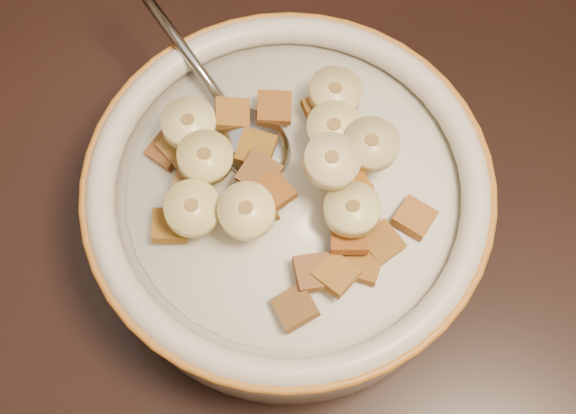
% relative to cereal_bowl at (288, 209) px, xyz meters
% --- Properties ---
extents(floor, '(4.00, 4.50, 0.10)m').
position_rel_cereal_bowl_xyz_m(floor, '(-0.13, 0.18, -0.83)').
color(floor, '#422816').
rests_on(floor, ground).
extents(cereal_bowl, '(0.23, 0.23, 0.05)m').
position_rel_cereal_bowl_xyz_m(cereal_bowl, '(0.00, 0.00, 0.00)').
color(cereal_bowl, beige).
rests_on(cereal_bowl, table).
extents(milk, '(0.19, 0.19, 0.00)m').
position_rel_cereal_bowl_xyz_m(milk, '(0.00, -0.00, 0.03)').
color(milk, silver).
rests_on(milk, cereal_bowl).
extents(spoon, '(0.07, 0.06, 0.01)m').
position_rel_cereal_bowl_xyz_m(spoon, '(-0.03, 0.02, 0.03)').
color(spoon, gray).
rests_on(spoon, cereal_bowl).
extents(cereal_square_0, '(0.03, 0.03, 0.01)m').
position_rel_cereal_bowl_xyz_m(cereal_square_0, '(-0.05, -0.04, 0.03)').
color(cereal_square_0, brown).
rests_on(cereal_square_0, milk).
extents(cereal_square_1, '(0.03, 0.03, 0.01)m').
position_rel_cereal_bowl_xyz_m(cereal_square_1, '(0.00, 0.05, 0.04)').
color(cereal_square_1, brown).
rests_on(cereal_square_1, milk).
extents(cereal_square_2, '(0.03, 0.03, 0.01)m').
position_rel_cereal_bowl_xyz_m(cereal_square_2, '(-0.01, -0.02, 0.04)').
color(cereal_square_2, brown).
rests_on(cereal_square_2, milk).
extents(cereal_square_3, '(0.03, 0.03, 0.01)m').
position_rel_cereal_bowl_xyz_m(cereal_square_3, '(0.04, -0.00, 0.04)').
color(cereal_square_3, brown).
rests_on(cereal_square_3, milk).
extents(cereal_square_4, '(0.02, 0.02, 0.01)m').
position_rel_cereal_bowl_xyz_m(cereal_square_4, '(0.01, 0.06, 0.04)').
color(cereal_square_4, '#9D6319').
rests_on(cereal_square_4, milk).
extents(cereal_square_5, '(0.02, 0.02, 0.01)m').
position_rel_cereal_bowl_xyz_m(cereal_square_5, '(0.05, -0.03, 0.03)').
color(cereal_square_5, brown).
rests_on(cereal_square_5, milk).
extents(cereal_square_6, '(0.02, 0.02, 0.01)m').
position_rel_cereal_bowl_xyz_m(cereal_square_6, '(-0.02, -0.00, 0.05)').
color(cereal_square_6, brown).
rests_on(cereal_square_6, milk).
extents(cereal_square_7, '(0.03, 0.03, 0.01)m').
position_rel_cereal_bowl_xyz_m(cereal_square_7, '(0.04, -0.02, 0.04)').
color(cereal_square_7, brown).
rests_on(cereal_square_7, milk).
extents(cereal_square_8, '(0.02, 0.02, 0.01)m').
position_rel_cereal_bowl_xyz_m(cereal_square_8, '(-0.02, 0.01, 0.04)').
color(cereal_square_8, '#8C6118').
rests_on(cereal_square_8, milk).
extents(cereal_square_9, '(0.03, 0.03, 0.01)m').
position_rel_cereal_bowl_xyz_m(cereal_square_9, '(0.06, -0.02, 0.03)').
color(cereal_square_9, brown).
rests_on(cereal_square_9, milk).
extents(cereal_square_10, '(0.03, 0.03, 0.01)m').
position_rel_cereal_bowl_xyz_m(cereal_square_10, '(-0.02, -0.03, 0.04)').
color(cereal_square_10, brown).
rests_on(cereal_square_10, milk).
extents(cereal_square_11, '(0.03, 0.03, 0.01)m').
position_rel_cereal_bowl_xyz_m(cereal_square_11, '(0.04, -0.04, 0.04)').
color(cereal_square_11, '#975E23').
rests_on(cereal_square_11, milk).
extents(cereal_square_12, '(0.03, 0.03, 0.01)m').
position_rel_cereal_bowl_xyz_m(cereal_square_12, '(-0.00, -0.01, 0.05)').
color(cereal_square_12, '#91521D').
rests_on(cereal_square_12, milk).
extents(cereal_square_13, '(0.03, 0.03, 0.01)m').
position_rel_cereal_bowl_xyz_m(cereal_square_13, '(-0.05, 0.03, 0.04)').
color(cereal_square_13, brown).
rests_on(cereal_square_13, milk).
extents(cereal_square_14, '(0.03, 0.03, 0.01)m').
position_rel_cereal_bowl_xyz_m(cereal_square_14, '(0.03, -0.07, 0.04)').
color(cereal_square_14, brown).
rests_on(cereal_square_14, milk).
extents(cereal_square_15, '(0.03, 0.03, 0.01)m').
position_rel_cereal_bowl_xyz_m(cereal_square_15, '(-0.07, 0.00, 0.03)').
color(cereal_square_15, brown).
rests_on(cereal_square_15, milk).
extents(cereal_square_16, '(0.02, 0.02, 0.01)m').
position_rel_cereal_bowl_xyz_m(cereal_square_16, '(-0.05, -0.02, 0.04)').
color(cereal_square_16, brown).
rests_on(cereal_square_16, milk).
extents(cereal_square_17, '(0.02, 0.03, 0.01)m').
position_rel_cereal_bowl_xyz_m(cereal_square_17, '(0.07, 0.00, 0.03)').
color(cereal_square_17, '#93602B').
rests_on(cereal_square_17, milk).
extents(cereal_square_18, '(0.03, 0.03, 0.01)m').
position_rel_cereal_bowl_xyz_m(cereal_square_18, '(0.03, -0.05, 0.04)').
color(cereal_square_18, brown).
rests_on(cereal_square_18, milk).
extents(cereal_square_19, '(0.03, 0.03, 0.01)m').
position_rel_cereal_bowl_xyz_m(cereal_square_19, '(0.03, 0.01, 0.05)').
color(cereal_square_19, '#964D18').
rests_on(cereal_square_19, milk).
extents(cereal_square_20, '(0.03, 0.03, 0.01)m').
position_rel_cereal_bowl_xyz_m(cereal_square_20, '(-0.07, 0.00, 0.03)').
color(cereal_square_20, olive).
rests_on(cereal_square_20, milk).
extents(cereal_square_21, '(0.03, 0.03, 0.01)m').
position_rel_cereal_bowl_xyz_m(cereal_square_21, '(-0.02, 0.04, 0.04)').
color(cereal_square_21, brown).
rests_on(cereal_square_21, milk).
extents(banana_slice_0, '(0.04, 0.04, 0.01)m').
position_rel_cereal_bowl_xyz_m(banana_slice_0, '(-0.01, -0.03, 0.05)').
color(banana_slice_0, '#FFE097').
rests_on(banana_slice_0, milk).
extents(banana_slice_1, '(0.04, 0.04, 0.01)m').
position_rel_cereal_bowl_xyz_m(banana_slice_1, '(-0.05, -0.01, 0.05)').
color(banana_slice_1, '#D3C067').
rests_on(banana_slice_1, milk).
extents(banana_slice_2, '(0.03, 0.03, 0.01)m').
position_rel_cereal_bowl_xyz_m(banana_slice_2, '(-0.06, 0.01, 0.05)').
color(banana_slice_2, '#D1C080').
rests_on(banana_slice_2, milk).
extents(banana_slice_3, '(0.04, 0.04, 0.02)m').
position_rel_cereal_bowl_xyz_m(banana_slice_3, '(0.04, -0.01, 0.05)').
color(banana_slice_3, '#F5E58D').
rests_on(banana_slice_3, milk).
extents(banana_slice_4, '(0.04, 0.04, 0.01)m').
position_rel_cereal_bowl_xyz_m(banana_slice_4, '(-0.04, -0.04, 0.05)').
color(banana_slice_4, tan).
rests_on(banana_slice_4, milk).
extents(banana_slice_5, '(0.04, 0.04, 0.02)m').
position_rel_cereal_bowl_xyz_m(banana_slice_5, '(0.02, 0.01, 0.06)').
color(banana_slice_5, beige).
rests_on(banana_slice_5, milk).
extents(banana_slice_6, '(0.03, 0.03, 0.01)m').
position_rel_cereal_bowl_xyz_m(banana_slice_6, '(0.02, 0.03, 0.05)').
color(banana_slice_6, '#DBD189').
rests_on(banana_slice_6, milk).
extents(banana_slice_7, '(0.04, 0.04, 0.01)m').
position_rel_cereal_bowl_xyz_m(banana_slice_7, '(0.01, 0.06, 0.05)').
color(banana_slice_7, beige).
rests_on(banana_slice_7, milk).
extents(banana_slice_8, '(0.04, 0.04, 0.01)m').
position_rel_cereal_bowl_xyz_m(banana_slice_8, '(0.04, 0.03, 0.06)').
color(banana_slice_8, '#D1B987').
rests_on(banana_slice_8, milk).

